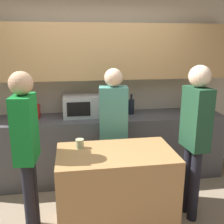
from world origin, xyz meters
TOP-DOWN VIEW (x-y plane):
  - back_wall at (0.00, 1.66)m, footprint 6.40×0.40m
  - back_counter at (0.00, 1.39)m, footprint 3.60×0.62m
  - kitchen_island at (0.05, 0.26)m, footprint 1.19×0.69m
  - microwave at (-0.23, 1.46)m, footprint 0.52×0.39m
  - toaster at (-0.94, 1.47)m, footprint 0.26×0.16m
  - potted_plant at (1.33, 1.47)m, footprint 0.14×0.14m
  - bottle_0 at (0.27, 1.32)m, footprint 0.07×0.07m
  - bottle_1 at (0.40, 1.50)m, footprint 0.06×0.06m
  - bottle_2 at (0.49, 1.46)m, footprint 0.09×0.09m
  - cup_0 at (-0.30, 0.41)m, footprint 0.09×0.09m
  - person_left at (0.93, 0.33)m, footprint 0.23×0.35m
  - person_center at (-0.82, 0.33)m, footprint 0.22×0.35m
  - person_right at (0.13, 0.87)m, footprint 0.36×0.23m

SIDE VIEW (x-z plane):
  - kitchen_island at x=0.05m, z-range 0.00..0.88m
  - back_counter at x=0.00m, z-range 0.00..0.94m
  - cup_0 at x=-0.30m, z-range 0.88..0.98m
  - person_right at x=0.13m, z-range 0.16..1.82m
  - person_center at x=-0.82m, z-range 0.17..1.87m
  - toaster at x=-0.94m, z-range 0.93..1.12m
  - person_left at x=0.93m, z-range 0.17..1.91m
  - bottle_0 at x=0.27m, z-range 0.90..1.18m
  - bottle_1 at x=0.40m, z-range 0.90..1.19m
  - bottle_2 at x=0.49m, z-range 0.90..1.20m
  - microwave at x=-0.23m, z-range 0.94..1.24m
  - potted_plant at x=1.33m, z-range 0.94..1.33m
  - back_wall at x=0.00m, z-range 0.19..2.89m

